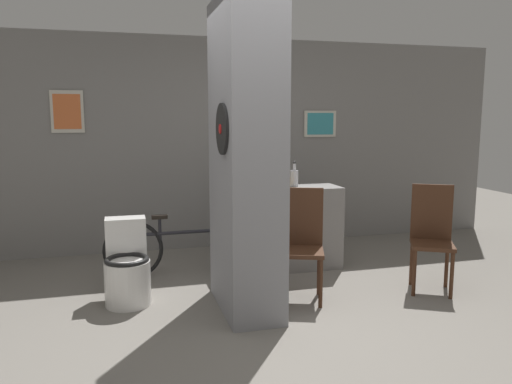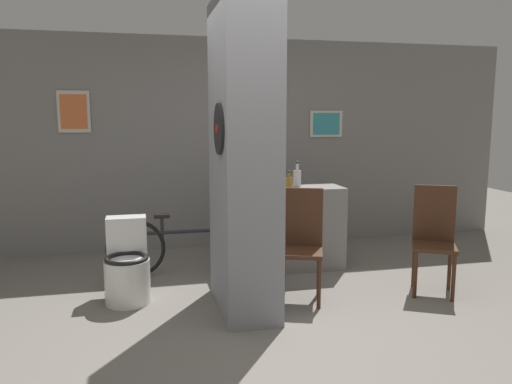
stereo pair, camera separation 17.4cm
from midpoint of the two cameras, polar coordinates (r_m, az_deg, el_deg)
name	(u,v)px [view 2 (the right image)]	position (r m, az deg, el deg)	size (l,w,h in m)	color
ground_plane	(261,330)	(4.03, 1.83, -15.48)	(14.00, 14.00, 0.00)	slate
wall_back	(211,144)	(6.27, -4.36, 5.48)	(8.00, 0.09, 2.60)	gray
pillar_center	(243,158)	(4.16, -0.25, 3.87)	(0.48, 0.98, 2.60)	gray
counter_shelf	(288,228)	(5.42, 4.62, -4.16)	(1.18, 0.44, 0.89)	gray
toilet	(127,267)	(4.65, -13.46, -8.37)	(0.40, 0.56, 0.73)	white
chair_near_pillar	(301,240)	(4.54, 6.29, -5.51)	(0.49, 0.49, 1.00)	#422616
chair_by_doorway	(434,235)	(5.01, 20.63, -4.67)	(0.51, 0.51, 1.00)	#422616
bicycle	(189,244)	(5.29, -6.70, -5.96)	(1.69, 0.42, 0.65)	black
bottle_tall	(297,177)	(5.43, 5.64, 1.69)	(0.09, 0.09, 0.28)	silver
bottle_short	(289,182)	(5.29, 4.72, 1.17)	(0.08, 0.08, 0.19)	olive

